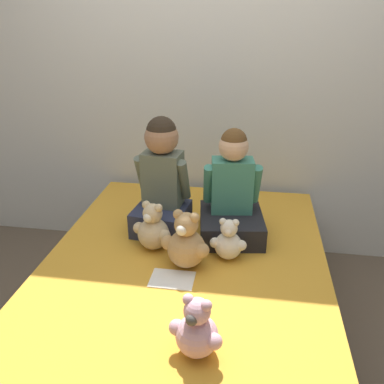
{
  "coord_description": "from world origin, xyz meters",
  "views": [
    {
      "loc": [
        0.31,
        -1.72,
        1.69
      ],
      "look_at": [
        0.0,
        0.25,
        0.78
      ],
      "focal_mm": 38.0,
      "sensor_mm": 36.0,
      "label": 1
    }
  ],
  "objects_px": {
    "teddy_bear_held_by_right_child": "(228,242)",
    "sign_card": "(172,279)",
    "child_on_left": "(162,181)",
    "teddy_bear_held_by_left_child": "(153,229)",
    "child_on_right": "(232,197)",
    "teddy_bear_at_foot_of_bed": "(197,330)",
    "bed": "(185,301)",
    "teddy_bear_between_children": "(186,243)"
  },
  "relations": [
    {
      "from": "teddy_bear_held_by_left_child",
      "to": "teddy_bear_held_by_right_child",
      "type": "distance_m",
      "value": 0.41
    },
    {
      "from": "bed",
      "to": "teddy_bear_between_children",
      "type": "distance_m",
      "value": 0.38
    },
    {
      "from": "child_on_left",
      "to": "teddy_bear_between_children",
      "type": "relative_size",
      "value": 2.18
    },
    {
      "from": "child_on_right",
      "to": "teddy_bear_held_by_left_child",
      "type": "height_order",
      "value": "child_on_right"
    },
    {
      "from": "teddy_bear_at_foot_of_bed",
      "to": "sign_card",
      "type": "height_order",
      "value": "teddy_bear_at_foot_of_bed"
    },
    {
      "from": "teddy_bear_held_by_right_child",
      "to": "child_on_right",
      "type": "bearing_deg",
      "value": 92.81
    },
    {
      "from": "bed",
      "to": "teddy_bear_at_foot_of_bed",
      "type": "bearing_deg",
      "value": -75.77
    },
    {
      "from": "teddy_bear_held_by_left_child",
      "to": "teddy_bear_between_children",
      "type": "xyz_separation_m",
      "value": [
        0.2,
        -0.14,
        0.01
      ]
    },
    {
      "from": "child_on_right",
      "to": "teddy_bear_held_by_right_child",
      "type": "relative_size",
      "value": 2.7
    },
    {
      "from": "bed",
      "to": "teddy_bear_held_by_left_child",
      "type": "relative_size",
      "value": 7.11
    },
    {
      "from": "teddy_bear_between_children",
      "to": "teddy_bear_at_foot_of_bed",
      "type": "height_order",
      "value": "teddy_bear_between_children"
    },
    {
      "from": "teddy_bear_between_children",
      "to": "sign_card",
      "type": "distance_m",
      "value": 0.19
    },
    {
      "from": "bed",
      "to": "teddy_bear_held_by_right_child",
      "type": "bearing_deg",
      "value": 19.57
    },
    {
      "from": "teddy_bear_held_by_left_child",
      "to": "teddy_bear_between_children",
      "type": "height_order",
      "value": "teddy_bear_between_children"
    },
    {
      "from": "child_on_right",
      "to": "teddy_bear_held_by_left_child",
      "type": "bearing_deg",
      "value": -159.17
    },
    {
      "from": "bed",
      "to": "child_on_right",
      "type": "relative_size",
      "value": 3.14
    },
    {
      "from": "sign_card",
      "to": "teddy_bear_held_by_right_child",
      "type": "bearing_deg",
      "value": 42.76
    },
    {
      "from": "child_on_right",
      "to": "teddy_bear_at_foot_of_bed",
      "type": "xyz_separation_m",
      "value": [
        -0.07,
        -0.91,
        -0.12
      ]
    },
    {
      "from": "child_on_left",
      "to": "teddy_bear_held_by_left_child",
      "type": "height_order",
      "value": "child_on_left"
    },
    {
      "from": "child_on_left",
      "to": "sign_card",
      "type": "xyz_separation_m",
      "value": [
        0.15,
        -0.49,
        -0.3
      ]
    },
    {
      "from": "bed",
      "to": "teddy_bear_at_foot_of_bed",
      "type": "xyz_separation_m",
      "value": [
        0.15,
        -0.58,
        0.36
      ]
    },
    {
      "from": "bed",
      "to": "teddy_bear_at_foot_of_bed",
      "type": "relative_size",
      "value": 7.52
    },
    {
      "from": "teddy_bear_held_by_left_child",
      "to": "child_on_left",
      "type": "bearing_deg",
      "value": 109.06
    },
    {
      "from": "child_on_left",
      "to": "sign_card",
      "type": "distance_m",
      "value": 0.59
    },
    {
      "from": "teddy_bear_held_by_right_child",
      "to": "sign_card",
      "type": "bearing_deg",
      "value": -135.3
    },
    {
      "from": "bed",
      "to": "child_on_right",
      "type": "bearing_deg",
      "value": 57.47
    },
    {
      "from": "bed",
      "to": "child_on_left",
      "type": "height_order",
      "value": "child_on_left"
    },
    {
      "from": "child_on_left",
      "to": "teddy_bear_at_foot_of_bed",
      "type": "height_order",
      "value": "child_on_left"
    },
    {
      "from": "teddy_bear_held_by_left_child",
      "to": "sign_card",
      "type": "relative_size",
      "value": 1.29
    },
    {
      "from": "bed",
      "to": "child_on_left",
      "type": "relative_size",
      "value": 2.9
    },
    {
      "from": "child_on_left",
      "to": "teddy_bear_held_by_left_child",
      "type": "distance_m",
      "value": 0.29
    },
    {
      "from": "bed",
      "to": "teddy_bear_held_by_left_child",
      "type": "distance_m",
      "value": 0.43
    },
    {
      "from": "teddy_bear_held_by_right_child",
      "to": "teddy_bear_at_foot_of_bed",
      "type": "bearing_deg",
      "value": -94.05
    },
    {
      "from": "bed",
      "to": "sign_card",
      "type": "xyz_separation_m",
      "value": [
        -0.03,
        -0.15,
        0.25
      ]
    },
    {
      "from": "teddy_bear_held_by_right_child",
      "to": "sign_card",
      "type": "distance_m",
      "value": 0.35
    },
    {
      "from": "teddy_bear_between_children",
      "to": "teddy_bear_at_foot_of_bed",
      "type": "bearing_deg",
      "value": -61.95
    },
    {
      "from": "teddy_bear_held_by_left_child",
      "to": "teddy_bear_held_by_right_child",
      "type": "height_order",
      "value": "teddy_bear_held_by_left_child"
    },
    {
      "from": "teddy_bear_held_by_left_child",
      "to": "bed",
      "type": "bearing_deg",
      "value": -10.72
    },
    {
      "from": "child_on_right",
      "to": "teddy_bear_between_children",
      "type": "height_order",
      "value": "child_on_right"
    },
    {
      "from": "bed",
      "to": "child_on_right",
      "type": "height_order",
      "value": "child_on_right"
    },
    {
      "from": "teddy_bear_between_children",
      "to": "child_on_right",
      "type": "bearing_deg",
      "value": 75.53
    },
    {
      "from": "child_on_left",
      "to": "teddy_bear_between_children",
      "type": "xyz_separation_m",
      "value": [
        0.2,
        -0.36,
        -0.17
      ]
    }
  ]
}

